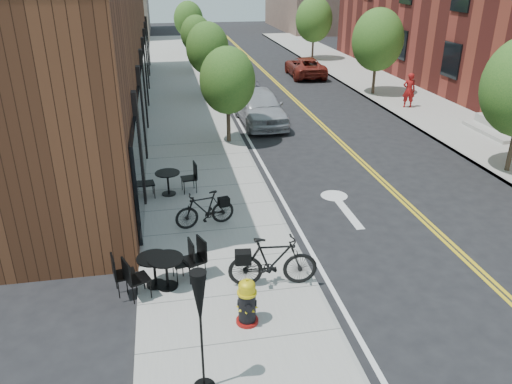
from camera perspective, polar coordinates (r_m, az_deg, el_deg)
ground at (r=12.74m, az=5.16°, el=-7.20°), size 120.00×120.00×0.00m
sidewalk_near at (r=21.49m, az=-7.20°, el=6.24°), size 4.00×70.00×0.12m
sidewalk_far at (r=25.15m, az=21.44°, el=7.41°), size 4.00×70.00×0.12m
building_near at (r=24.86m, az=-19.12°, el=15.74°), size 5.00×28.00×7.00m
tree_near_a at (r=20.00m, az=-3.28°, el=12.59°), size 2.20×2.20×3.81m
tree_near_b at (r=27.82m, az=-5.57°, el=16.03°), size 2.30×2.30×3.98m
tree_near_c at (r=35.76m, az=-6.86°, el=17.48°), size 2.10×2.10×3.67m
tree_near_d at (r=43.68m, az=-7.73°, el=18.97°), size 2.40×2.40×4.11m
tree_far_b at (r=29.13m, az=13.73°, el=16.53°), size 2.80×2.80×4.62m
tree_far_c at (r=40.34m, az=6.64°, el=18.99°), size 2.80×2.80×4.62m
fire_hydrant at (r=10.06m, az=-1.03°, el=-12.47°), size 0.54×0.54×1.03m
bicycle_left at (r=13.67m, az=-5.87°, el=-1.96°), size 1.73×0.80×1.00m
bicycle_right at (r=11.09m, az=1.95°, el=-7.95°), size 2.04×0.76×1.20m
bistro_set_a at (r=11.24m, az=-10.20°, el=-8.57°), size 1.82×1.10×0.96m
bistro_set_b at (r=11.36m, az=-11.55°, el=-8.40°), size 1.78×0.89×0.94m
bistro_set_c at (r=15.75m, az=-10.04°, el=1.36°), size 1.81×0.86×0.96m
patio_umbrella at (r=8.03m, az=-6.44°, el=-13.00°), size 0.38×0.38×2.32m
parked_car_a at (r=23.28m, az=0.43°, el=9.76°), size 2.05×4.83×1.63m
parked_car_b at (r=29.47m, az=-2.16°, el=12.62°), size 1.99×4.44×1.42m
parked_car_c at (r=39.01m, az=-4.12°, el=15.41°), size 2.43×4.97×1.39m
parked_car_far at (r=34.30m, az=5.62°, el=14.05°), size 2.35×4.70×1.28m
pedestrian at (r=26.84m, az=17.08°, el=11.05°), size 0.71×0.55×1.73m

